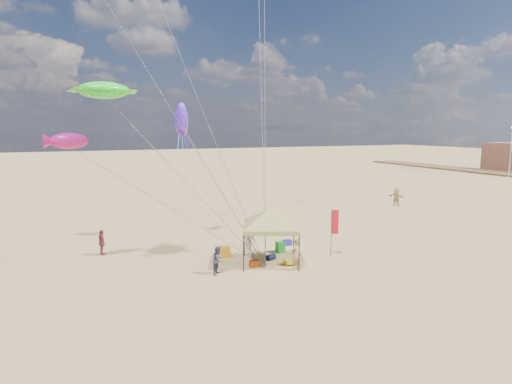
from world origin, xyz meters
The scene contains 20 objects.
ground centered at (0.00, 0.00, 0.00)m, with size 280.00×280.00×0.00m, color tan.
canopy_tent centered at (0.10, 1.16, 3.19)m, with size 5.71×5.71×3.83m.
feather_flag centered at (4.27, 0.77, 2.00)m, with size 0.43×0.18×2.99m.
cooler_red centered at (-1.05, 0.87, 0.19)m, with size 0.54×0.38×0.38m, color #A93D0D.
cooler_blue centered at (2.85, 4.18, 0.19)m, with size 0.54×0.38×0.38m, color #2815AF.
bag_navy centered at (0.40, 1.68, 0.18)m, with size 0.36×0.36×0.60m, color #0C1235.
bag_orange centered at (-1.73, 4.56, 0.18)m, with size 0.36×0.36×0.60m, color #D54E0B.
chair_green centered at (1.67, 2.92, 0.35)m, with size 0.50×0.50×0.70m, color green.
chair_yellow centered at (-1.94, 3.26, 0.35)m, with size 0.50×0.50×0.70m, color #F5AB1B.
crate_grey centered at (1.24, 0.72, 0.14)m, with size 0.34×0.30×0.28m, color slate.
beach_cart centered at (1.13, 0.39, 0.20)m, with size 0.90×0.50×0.24m, color yellow.
person_near_a centered at (0.89, -0.55, 0.89)m, with size 0.65×0.43×1.79m, color tan.
person_near_b centered at (-3.32, 0.55, 0.78)m, with size 0.76×0.59×1.56m, color #363C4A.
person_near_c centered at (-0.42, 3.28, 0.92)m, with size 1.19×0.68×1.84m, color silver.
person_far_a centered at (-8.85, 6.77, 0.82)m, with size 0.96×0.40×1.63m, color #95393C.
person_far_c centered at (20.08, 12.97, 0.92)m, with size 1.71×0.55×1.85m, color tan.
lamp_north centered at (55.00, 26.00, 5.52)m, with size 0.50×0.50×8.25m.
turtle_kite centered at (-8.54, 3.57, 9.87)m, with size 2.68×2.15×0.89m, color #1FE926.
fish_kite centered at (-10.37, 5.12, 7.19)m, with size 2.02×1.01×0.90m, color #D1197D.
squid_kite centered at (-3.12, 8.69, 8.46)m, with size 0.92×0.92×2.39m, color #5426D0.
Camera 1 is at (-10.52, -20.91, 7.89)m, focal length 30.14 mm.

